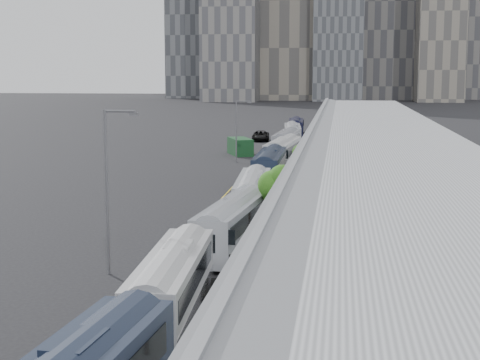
% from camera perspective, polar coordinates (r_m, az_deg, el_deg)
% --- Properties ---
extents(sidewalk, '(10.00, 170.00, 0.12)m').
position_cam_1_polar(sidewalk, '(54.44, 7.12, -4.18)').
color(sidewalk, gray).
rests_on(sidewalk, ground).
extents(lane_line, '(0.12, 160.00, 0.02)m').
position_cam_1_polar(lane_line, '(55.54, -3.80, -3.94)').
color(lane_line, gold).
rests_on(lane_line, ground).
extents(depot, '(12.45, 160.40, 7.20)m').
position_cam_1_polar(depot, '(53.91, 11.43, -0.67)').
color(depot, gray).
rests_on(depot, ground).
extents(bus_2, '(3.06, 12.19, 3.53)m').
position_cam_1_polar(bus_2, '(35.42, -5.25, -8.65)').
color(bus_2, '#B2B2B4').
rests_on(bus_2, ground).
extents(bus_3, '(3.63, 12.35, 3.56)m').
position_cam_1_polar(bus_3, '(48.68, -0.55, -3.88)').
color(bus_3, gray).
rests_on(bus_3, ground).
extents(bus_4, '(3.20, 12.41, 3.59)m').
position_cam_1_polar(bus_4, '(60.30, 1.00, -1.48)').
color(bus_4, '#B0B4BB').
rests_on(bus_4, ground).
extents(bus_5, '(2.89, 12.99, 3.79)m').
position_cam_1_polar(bus_5, '(76.58, 2.33, 0.69)').
color(bus_5, '#161F32').
rests_on(bus_5, ground).
extents(bus_6, '(3.75, 13.29, 3.83)m').
position_cam_1_polar(bus_6, '(90.06, 3.35, 1.85)').
color(bus_6, '#BCBCBF').
rests_on(bus_6, ground).
extents(bus_7, '(3.26, 13.04, 3.78)m').
position_cam_1_polar(bus_7, '(103.09, 3.64, 2.66)').
color(bus_7, gray).
rests_on(bus_7, ground).
extents(bus_8, '(3.52, 12.72, 3.67)m').
position_cam_1_polar(bus_8, '(118.11, 4.08, 3.36)').
color(bus_8, '#A2A4AC').
rests_on(bus_8, ground).
extents(bus_9, '(3.24, 12.82, 3.71)m').
position_cam_1_polar(bus_9, '(130.57, 4.36, 3.85)').
color(bus_9, black).
rests_on(bus_9, ground).
extents(tree_1, '(1.39, 1.39, 3.79)m').
position_cam_1_polar(tree_1, '(29.71, 0.93, -8.86)').
color(tree_1, black).
rests_on(tree_1, ground).
extents(tree_2, '(2.68, 2.68, 5.38)m').
position_cam_1_polar(tree_2, '(51.74, 3.09, -0.32)').
color(tree_2, black).
rests_on(tree_2, ground).
extents(tree_3, '(2.31, 2.31, 4.24)m').
position_cam_1_polar(tree_3, '(80.89, 5.03, 2.13)').
color(tree_3, black).
rests_on(tree_3, ground).
extents(street_lamp_near, '(2.04, 0.22, 9.73)m').
position_cam_1_polar(street_lamp_near, '(43.27, -10.09, -0.09)').
color(street_lamp_near, '#59595E').
rests_on(street_lamp_near, ground).
extents(street_lamp_far, '(2.04, 0.22, 8.16)m').
position_cam_1_polar(street_lamp_far, '(96.53, -0.17, 4.17)').
color(street_lamp_far, '#59595E').
rests_on(street_lamp_far, ground).
extents(shipping_container, '(4.53, 6.45, 2.40)m').
position_cam_1_polar(shipping_container, '(105.82, 0.02, 2.61)').
color(shipping_container, '#11391A').
rests_on(shipping_container, ground).
extents(suv, '(3.39, 6.51, 1.75)m').
position_cam_1_polar(suv, '(127.46, 1.61, 3.45)').
color(suv, black).
rests_on(suv, ground).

